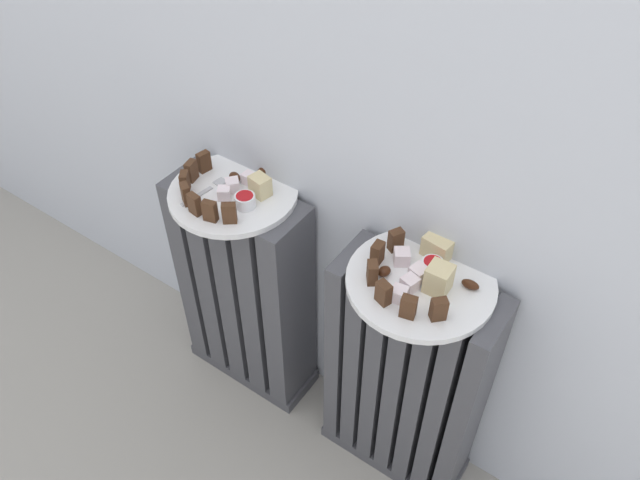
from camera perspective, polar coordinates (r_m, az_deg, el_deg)
The scene contains 34 objects.
radiator_left at distance 1.40m, azimuth -6.78°, elevation -4.84°, with size 0.31×0.12×0.55m.
radiator_right at distance 1.26m, azimuth 7.68°, elevation -12.62°, with size 0.31×0.12×0.55m.
plate_left at distance 1.20m, azimuth -7.89°, elevation 4.24°, with size 0.25×0.25×0.01m, color white.
plate_right at distance 1.04m, azimuth 9.15°, elevation -3.80°, with size 0.25×0.25×0.01m, color white.
dark_cake_slice_left_0 at distance 1.25m, azimuth -10.51°, elevation 7.02°, with size 0.03×0.01×0.04m, color #472B19.
dark_cake_slice_left_1 at distance 1.23m, azimuth -11.62°, elevation 6.18°, with size 0.03×0.01×0.04m, color #472B19.
dark_cake_slice_left_2 at distance 1.20m, azimuth -12.19°, elevation 5.17°, with size 0.03×0.01×0.04m, color #472B19.
dark_cake_slice_left_3 at distance 1.17m, azimuth -12.11°, elevation 4.12°, with size 0.03×0.01×0.04m, color #472B19.
dark_cake_slice_left_4 at distance 1.15m, azimuth -11.34°, elevation 3.21°, with size 0.03×0.01×0.04m, color #472B19.
dark_cake_slice_left_5 at distance 1.13m, azimuth -9.98°, elevation 2.61°, with size 0.03×0.01×0.04m, color #472B19.
dark_cake_slice_left_6 at distance 1.12m, azimuth -8.26°, elevation 2.44°, with size 0.03×0.01×0.04m, color #472B19.
marble_cake_slice_left_0 at distance 1.17m, azimuth -5.46°, elevation 4.92°, with size 0.04×0.03×0.04m, color beige.
turkish_delight_left_0 at distance 1.21m, azimuth -6.50°, elevation 5.60°, with size 0.02×0.02×0.02m, color white.
turkish_delight_left_1 at distance 1.18m, azimuth -8.71°, elevation 4.24°, with size 0.02×0.02×0.02m, color white.
turkish_delight_left_2 at distance 1.19m, azimuth -7.96°, elevation 4.94°, with size 0.02×0.02×0.02m, color white.
medjool_date_left_0 at distance 1.22m, azimuth -7.76°, elevation 5.67°, with size 0.03×0.02×0.02m, color #3D1E0F.
medjool_date_left_1 at distance 1.23m, azimuth -5.21°, elevation 6.29°, with size 0.03×0.02×0.02m, color #3D1E0F.
jam_bowl_left at distance 1.15m, azimuth -6.83°, elevation 3.61°, with size 0.04×0.04×0.03m.
dark_cake_slice_right_0 at distance 1.07m, azimuth 6.92°, elevation -0.01°, with size 0.02×0.02×0.04m, color #472B19.
dark_cake_slice_right_1 at distance 1.04m, azimuth 5.24°, elevation -1.20°, with size 0.02×0.02×0.04m, color #472B19.
dark_cake_slice_right_2 at distance 1.01m, azimuth 4.78°, elevation -2.97°, with size 0.02×0.02×0.04m, color #472B19.
dark_cake_slice_right_3 at distance 0.98m, azimuth 5.80°, elevation -4.81°, with size 0.02×0.02×0.04m, color #472B19.
dark_cake_slice_right_4 at distance 0.97m, azimuth 8.04°, elevation -6.05°, with size 0.02×0.02×0.04m, color #472B19.
dark_cake_slice_right_5 at distance 0.97m, azimuth 10.74°, elevation -6.20°, with size 0.02×0.02×0.04m, color #472B19.
marble_cake_slice_right_0 at distance 1.07m, azimuth 10.76°, elevation -0.55°, with size 0.05×0.04×0.04m, color beige.
marble_cake_slice_right_1 at distance 1.01m, azimuth 10.74°, elevation -3.48°, with size 0.04×0.04×0.05m, color beige.
turkish_delight_right_0 at distance 1.01m, azimuth 8.18°, elevation -3.95°, with size 0.02×0.02×0.02m, color white.
turkish_delight_right_1 at distance 1.03m, azimuth 8.97°, elevation -3.03°, with size 0.03×0.03×0.03m, color white.
turkish_delight_right_2 at distance 0.99m, azimuth 7.23°, elevation -4.91°, with size 0.02×0.02×0.02m, color white.
turkish_delight_right_3 at distance 1.05m, azimuth 7.45°, elevation -1.52°, with size 0.03×0.03×0.03m, color white.
medjool_date_right_0 at distance 1.03m, azimuth 13.51°, elevation -3.96°, with size 0.03×0.01×0.02m, color #3D1E0F.
medjool_date_right_1 at distance 1.03m, azimuth 5.86°, elevation -2.86°, with size 0.02×0.02×0.02m, color #3D1E0F.
jam_bowl_right at distance 1.04m, azimuth 10.17°, elevation -2.33°, with size 0.04×0.04×0.02m.
fork at distance 1.21m, azimuth -10.23°, elevation 4.50°, with size 0.03×0.11×0.00m.
Camera 1 is at (0.46, -0.38, 1.32)m, focal length 35.19 mm.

